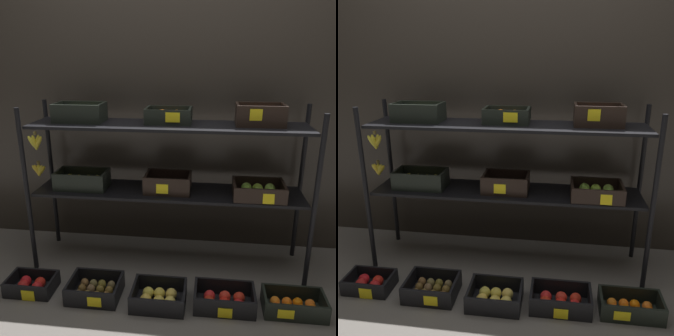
% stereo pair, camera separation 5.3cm
% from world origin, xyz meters
% --- Properties ---
extents(ground_plane, '(10.00, 10.00, 0.00)m').
position_xyz_m(ground_plane, '(0.00, 0.00, 0.00)').
color(ground_plane, '#605B56').
extents(storefront_wall, '(4.30, 0.12, 1.89)m').
position_xyz_m(storefront_wall, '(0.00, 0.40, 0.95)').
color(storefront_wall, '#2D2823').
rests_on(storefront_wall, ground_plane).
extents(display_rack, '(2.02, 0.43, 1.19)m').
position_xyz_m(display_rack, '(-0.03, 0.00, 0.81)').
color(display_rack, black).
rests_on(display_rack, ground_plane).
extents(crate_ground_apple_red, '(0.31, 0.21, 0.10)m').
position_xyz_m(crate_ground_apple_red, '(-0.85, -0.46, 0.04)').
color(crate_ground_apple_red, black).
rests_on(crate_ground_apple_red, ground_plane).
extents(crate_ground_kiwi, '(0.33, 0.26, 0.12)m').
position_xyz_m(crate_ground_kiwi, '(-0.42, -0.46, 0.05)').
color(crate_ground_kiwi, black).
rests_on(crate_ground_kiwi, ground_plane).
extents(crate_ground_apple_gold, '(0.34, 0.26, 0.12)m').
position_xyz_m(crate_ground_apple_gold, '(0.00, -0.49, 0.05)').
color(crate_ground_apple_gold, black).
rests_on(crate_ground_apple_gold, ground_plane).
extents(crate_ground_right_apple_red, '(0.37, 0.23, 0.12)m').
position_xyz_m(crate_ground_right_apple_red, '(0.41, -0.47, 0.05)').
color(crate_ground_right_apple_red, black).
rests_on(crate_ground_right_apple_red, ground_plane).
extents(crate_ground_tangerine, '(0.37, 0.21, 0.12)m').
position_xyz_m(crate_ground_tangerine, '(0.82, -0.46, 0.04)').
color(crate_ground_tangerine, black).
rests_on(crate_ground_tangerine, ground_plane).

